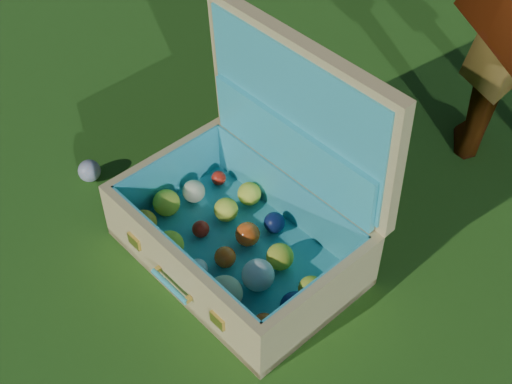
{
  "coord_description": "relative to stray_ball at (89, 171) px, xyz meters",
  "views": [
    {
      "loc": [
        0.6,
        -0.87,
        1.53
      ],
      "look_at": [
        -0.16,
        0.18,
        0.19
      ],
      "focal_mm": 50.0,
      "sensor_mm": 36.0,
      "label": 1
    }
  ],
  "objects": [
    {
      "name": "ground",
      "position": [
        0.7,
        -0.08,
        -0.03
      ],
      "size": [
        60.0,
        60.0,
        0.0
      ],
      "primitive_type": "plane",
      "color": "#215114",
      "rests_on": "ground"
    },
    {
      "name": "suitcase",
      "position": [
        0.56,
        0.08,
        0.14
      ],
      "size": [
        0.71,
        0.57,
        0.61
      ],
      "rotation": [
        0.0,
        0.0,
        -0.2
      ],
      "color": "tan",
      "rests_on": "ground"
    },
    {
      "name": "stray_ball",
      "position": [
        0.0,
        0.0,
        0.0
      ],
      "size": [
        0.07,
        0.07,
        0.07
      ],
      "primitive_type": "sphere",
      "color": "teal",
      "rests_on": "ground"
    }
  ]
}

